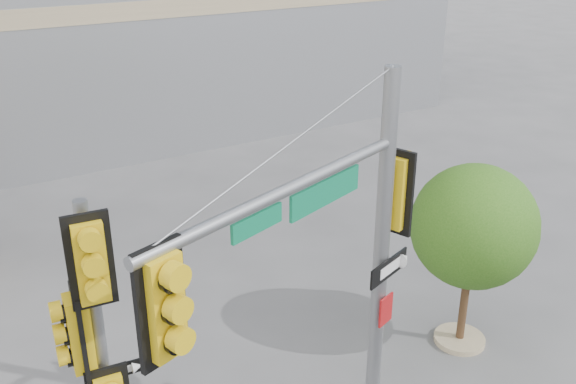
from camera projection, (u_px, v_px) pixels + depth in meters
main_signal_pole at (338, 259)px, 8.44m from camera, size 4.65×1.93×6.21m
secondary_signal_pole at (97, 351)px, 8.15m from camera, size 0.86×0.69×4.96m
street_tree at (474, 230)px, 12.16m from camera, size 2.46×2.40×3.83m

